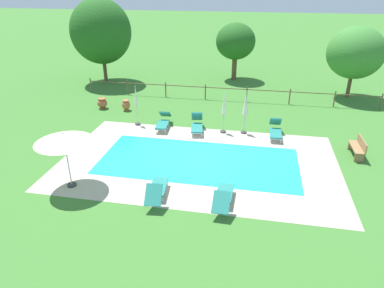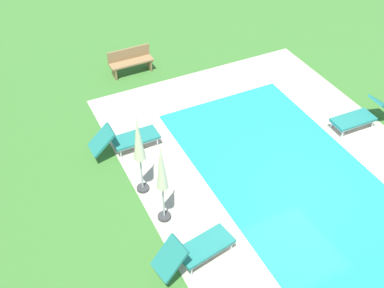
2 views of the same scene
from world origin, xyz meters
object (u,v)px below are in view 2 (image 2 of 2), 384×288
object	(u,v)px
wooden_bench_lawn_side	(131,61)
patio_umbrella_closed_row_west	(139,143)
sun_lounger_north_far	(195,250)
sun_lounger_north_end	(362,115)
patio_umbrella_closed_row_centre	(162,173)
sun_lounger_north_near_steps	(126,139)

from	to	relation	value
wooden_bench_lawn_side	patio_umbrella_closed_row_west	bearing A→B (deg)	162.45
sun_lounger_north_far	patio_umbrella_closed_row_west	xyz separation A→B (m)	(2.54, 0.23, 1.17)
sun_lounger_north_end	patio_umbrella_closed_row_centre	xyz separation A→B (m)	(-0.73, 6.68, 1.15)
wooden_bench_lawn_side	sun_lounger_north_near_steps	bearing A→B (deg)	157.63
patio_umbrella_closed_row_west	patio_umbrella_closed_row_centre	xyz separation A→B (m)	(-1.11, -0.12, -0.04)
sun_lounger_north_near_steps	wooden_bench_lawn_side	world-z (taller)	sun_lounger_north_near_steps
sun_lounger_north_near_steps	patio_umbrella_closed_row_centre	bearing A→B (deg)	178.94
sun_lounger_north_near_steps	patio_umbrella_closed_row_west	world-z (taller)	patio_umbrella_closed_row_west
sun_lounger_north_far	wooden_bench_lawn_side	bearing A→B (deg)	-10.51
sun_lounger_north_far	patio_umbrella_closed_row_west	world-z (taller)	patio_umbrella_closed_row_west
patio_umbrella_closed_row_west	sun_lounger_north_far	bearing A→B (deg)	-174.74
sun_lounger_north_end	wooden_bench_lawn_side	bearing A→B (deg)	41.42
sun_lounger_north_end	wooden_bench_lawn_side	distance (m)	7.70
patio_umbrella_closed_row_centre	wooden_bench_lawn_side	bearing A→B (deg)	-13.73
sun_lounger_north_end	patio_umbrella_closed_row_west	size ratio (longest dim) A/B	0.86
wooden_bench_lawn_side	sun_lounger_north_end	bearing A→B (deg)	-138.58
sun_lounger_north_far	wooden_bench_lawn_side	distance (m)	8.07
wooden_bench_lawn_side	patio_umbrella_closed_row_centre	bearing A→B (deg)	166.27
sun_lounger_north_far	patio_umbrella_closed_row_centre	size ratio (longest dim) A/B	0.85
patio_umbrella_closed_row_centre	sun_lounger_north_end	bearing A→B (deg)	-83.74
sun_lounger_north_far	sun_lounger_north_end	xyz separation A→B (m)	(2.16, -6.56, -0.02)
sun_lounger_north_end	patio_umbrella_closed_row_west	xyz separation A→B (m)	(0.38, 6.80, 1.19)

